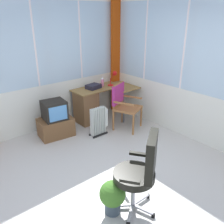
% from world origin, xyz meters
% --- Properties ---
extents(ground, '(4.97, 5.65, 0.06)m').
position_xyz_m(ground, '(0.00, 0.00, -0.03)').
color(ground, beige).
extents(north_window_panel, '(3.97, 0.07, 2.66)m').
position_xyz_m(north_window_panel, '(0.00, 2.35, 1.33)').
color(north_window_panel, white).
rests_on(north_window_panel, ground).
extents(east_window_panel, '(0.07, 4.65, 2.66)m').
position_xyz_m(east_window_panel, '(2.01, -0.00, 1.33)').
color(east_window_panel, white).
rests_on(east_window_panel, ground).
extents(curtain_corner, '(0.23, 0.08, 2.56)m').
position_xyz_m(curtain_corner, '(1.88, 2.22, 1.28)').
color(curtain_corner, '#B8420D').
rests_on(curtain_corner, ground).
extents(desk, '(1.33, 0.86, 0.72)m').
position_xyz_m(desk, '(0.94, 2.03, 0.40)').
color(desk, olive).
rests_on(desk, ground).
extents(desk_lamp, '(0.23, 0.19, 0.34)m').
position_xyz_m(desk_lamp, '(1.61, 1.94, 0.94)').
color(desk_lamp, red).
rests_on(desk_lamp, desk).
extents(tv_remote, '(0.12, 0.15, 0.02)m').
position_xyz_m(tv_remote, '(1.66, 1.77, 0.74)').
color(tv_remote, black).
rests_on(tv_remote, desk).
extents(spray_bottle, '(0.06, 0.06, 0.22)m').
position_xyz_m(spray_bottle, '(1.37, 2.08, 0.83)').
color(spray_bottle, pink).
rests_on(spray_bottle, desk).
extents(paper_tray, '(0.33, 0.28, 0.09)m').
position_xyz_m(paper_tray, '(1.10, 2.06, 0.77)').
color(paper_tray, '#22202F').
rests_on(paper_tray, desk).
extents(wooden_armchair, '(0.63, 0.64, 0.95)m').
position_xyz_m(wooden_armchair, '(1.30, 1.34, 0.60)').
color(wooden_armchair, '#996437').
rests_on(wooden_armchair, ground).
extents(office_chair, '(0.61, 0.60, 1.04)m').
position_xyz_m(office_chair, '(-0.09, -0.52, 0.60)').
color(office_chair, '#B7B7BF').
rests_on(office_chair, ground).
extents(tv_on_stand, '(0.69, 0.51, 0.72)m').
position_xyz_m(tv_on_stand, '(0.05, 1.88, 0.32)').
color(tv_on_stand, brown).
rests_on(tv_on_stand, ground).
extents(space_heater, '(0.39, 0.17, 0.57)m').
position_xyz_m(space_heater, '(0.74, 1.38, 0.29)').
color(space_heater, silver).
rests_on(space_heater, ground).
extents(potted_plant, '(0.32, 0.32, 0.44)m').
position_xyz_m(potted_plant, '(-0.37, -0.35, 0.26)').
color(potted_plant, '#3A4954').
rests_on(potted_plant, ground).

